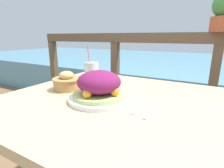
% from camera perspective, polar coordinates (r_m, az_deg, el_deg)
% --- Properties ---
extents(patio_table, '(1.08, 1.00, 0.76)m').
position_cam_1_polar(patio_table, '(0.92, -0.24, -10.08)').
color(patio_table, tan).
rests_on(patio_table, ground_plane).
extents(railing_fence, '(2.80, 0.08, 1.09)m').
position_cam_1_polar(railing_fence, '(1.68, 14.87, 5.12)').
color(railing_fence, brown).
rests_on(railing_fence, ground_plane).
extents(sea_backdrop, '(12.00, 4.00, 0.56)m').
position_cam_1_polar(sea_backdrop, '(4.20, 23.30, 3.33)').
color(sea_backdrop, '#568EA8').
rests_on(sea_backdrop, ground_plane).
extents(salad_plate, '(0.30, 0.30, 0.15)m').
position_cam_1_polar(salad_plate, '(0.84, -4.21, -1.20)').
color(salad_plate, silver).
rests_on(salad_plate, patio_table).
extents(drink_glass, '(0.09, 0.09, 0.24)m').
position_cam_1_polar(drink_glass, '(1.08, -6.61, 3.14)').
color(drink_glass, silver).
rests_on(drink_glass, patio_table).
extents(bread_basket, '(0.17, 0.17, 0.11)m').
position_cam_1_polar(bread_basket, '(1.05, -14.50, 0.72)').
color(bread_basket, '#AD7F47').
rests_on(bread_basket, patio_table).
extents(fork, '(0.04, 0.18, 0.00)m').
position_cam_1_polar(fork, '(0.79, 8.61, -7.12)').
color(fork, silver).
rests_on(fork, patio_table).
extents(knife, '(0.02, 0.18, 0.00)m').
position_cam_1_polar(knife, '(0.75, 12.70, -8.44)').
color(knife, silver).
rests_on(knife, patio_table).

